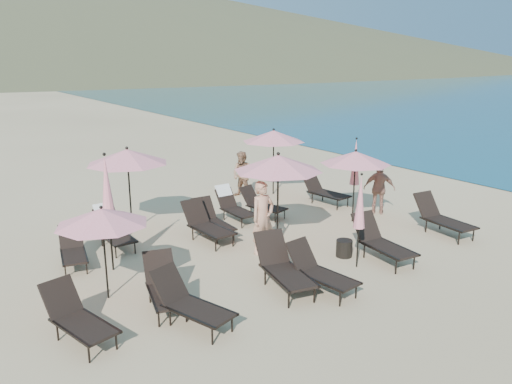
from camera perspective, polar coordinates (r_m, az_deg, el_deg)
ground at (r=12.10m, az=9.89°, el=-8.54°), size 800.00×800.00×0.00m
volcanic_headland at (r=321.20m, az=-20.67°, el=17.96°), size 690.00×690.00×55.00m
lounger_0 at (r=9.47m, az=-19.77°, el=-13.28°), size 1.02×1.74×0.94m
lounger_1 at (r=10.20m, az=-10.44°, el=-10.48°), size 0.98×1.74×0.94m
lounger_2 at (r=10.77m, az=3.09°, el=-8.48°), size 1.04×1.95×1.06m
lounger_3 at (r=10.78m, az=7.28°, el=-8.88°), size 0.85×1.72×0.95m
lounger_4 at (r=12.60m, az=14.11°, el=-5.46°), size 0.85×1.84×1.03m
lounger_5 at (r=14.94m, az=20.48°, el=-2.69°), size 0.85×1.87×1.05m
lounger_6 at (r=12.72m, az=-20.20°, el=-6.17°), size 0.81×1.54×0.84m
lounger_7 at (r=13.60m, az=-16.10°, el=-4.01°), size 0.66×1.67×1.03m
lounger_8 at (r=14.00m, az=-5.04°, el=-3.16°), size 0.67×1.65×0.94m
lounger_9 at (r=15.21m, az=-2.63°, el=-1.49°), size 0.64×1.61×0.99m
lounger_10 at (r=15.57m, az=0.63°, el=-1.32°), size 1.00×1.63×0.88m
lounger_11 at (r=17.07m, az=7.74°, el=0.22°), size 0.90×1.83×1.01m
lounger_12 at (r=13.54m, az=-5.69°, el=-3.65°), size 0.82×1.81×1.01m
lounger_13 at (r=9.47m, az=-7.59°, el=-12.35°), size 1.15×1.80×0.97m
umbrella_open_0 at (r=10.33m, az=-17.22°, el=-2.71°), size 1.85×1.85×1.99m
umbrella_open_1 at (r=12.80m, az=2.55°, el=3.32°), size 2.31×2.31×2.49m
umbrella_open_2 at (r=14.99m, az=11.31°, el=3.87°), size 2.07×2.07×2.22m
umbrella_open_3 at (r=14.28m, az=-14.50°, el=3.94°), size 2.27×2.27×2.45m
umbrella_open_4 at (r=17.83m, az=2.03°, el=6.40°), size 2.23×2.23×2.40m
umbrella_closed_0 at (r=11.68m, az=11.81°, el=-1.18°), size 0.27×0.27×2.29m
umbrella_closed_1 at (r=15.34m, az=11.28°, el=3.32°), size 0.30×0.30×2.52m
umbrella_closed_2 at (r=11.67m, az=-16.66°, el=0.25°), size 0.33×0.33×2.79m
side_table_0 at (r=11.54m, az=2.33°, el=-8.20°), size 0.36×0.36×0.48m
side_table_1 at (r=12.69m, az=10.04°, el=-6.35°), size 0.40×0.40×0.43m
beachgoer_a at (r=12.49m, az=0.77°, el=-2.96°), size 0.72×0.51×1.87m
beachgoer_b at (r=17.63m, az=-1.56°, el=1.99°), size 0.88×0.98×1.64m
beachgoer_c at (r=16.20m, az=13.92°, el=0.40°), size 0.94×0.99×1.65m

